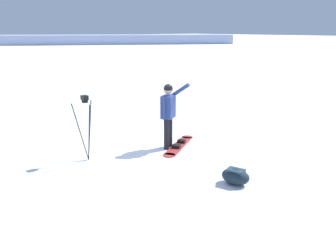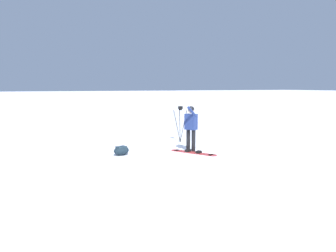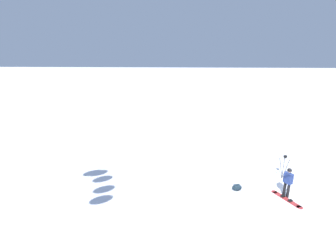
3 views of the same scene
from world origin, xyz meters
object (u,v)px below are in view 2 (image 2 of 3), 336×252
(snowboarder, at_px, (191,124))
(camera_tripod, at_px, (180,117))
(gear_bag_large, at_px, (121,150))
(snowboard, at_px, (193,152))

(snowboarder, height_order, camera_tripod, snowboarder)
(snowboarder, relative_size, gear_bag_large, 2.60)
(gear_bag_large, xyz_separation_m, camera_tripod, (1.54, -3.01, 0.89))
(snowboard, bearing_deg, camera_tripod, -15.70)
(camera_tripod, bearing_deg, snowboard, 164.30)
(snowboarder, relative_size, snowboard, 1.02)
(snowboarder, distance_m, camera_tripod, 2.02)
(snowboard, relative_size, gear_bag_large, 2.55)
(gear_bag_large, bearing_deg, snowboarder, -99.23)
(gear_bag_large, bearing_deg, camera_tripod, -62.93)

